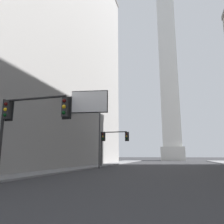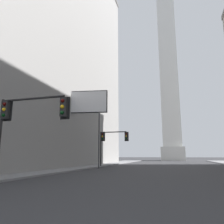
% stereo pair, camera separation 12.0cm
% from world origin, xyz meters
% --- Properties ---
extents(sidewalk_left, '(5.00, 86.52, 0.15)m').
position_xyz_m(sidewalk_left, '(-11.63, 25.96, 0.07)').
color(sidewalk_left, slate).
rests_on(sidewalk_left, ground_plane).
extents(building_left, '(27.54, 45.58, 41.34)m').
position_xyz_m(building_left, '(-25.50, 26.59, 20.68)').
color(building_left, gray).
rests_on(building_left, ground_plane).
extents(obelisk, '(7.23, 7.23, 74.68)m').
position_xyz_m(obelisk, '(0.00, 72.10, 36.25)').
color(obelisk, silver).
rests_on(obelisk, ground_plane).
extents(traffic_light_mid_left, '(4.28, 0.51, 5.01)m').
position_xyz_m(traffic_light_mid_left, '(-7.99, 29.34, 3.79)').
color(traffic_light_mid_left, black).
rests_on(traffic_light_mid_left, ground_plane).
extents(traffic_light_near_left, '(4.73, 0.50, 5.04)m').
position_xyz_m(traffic_light_near_left, '(-7.58, 9.97, 3.83)').
color(traffic_light_near_left, black).
rests_on(traffic_light_near_left, ground_plane).
extents(billboard_sign, '(6.38, 1.36, 9.98)m').
position_xyz_m(billboard_sign, '(-10.35, 24.77, 8.15)').
color(billboard_sign, '#3F3F42').
rests_on(billboard_sign, ground_plane).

